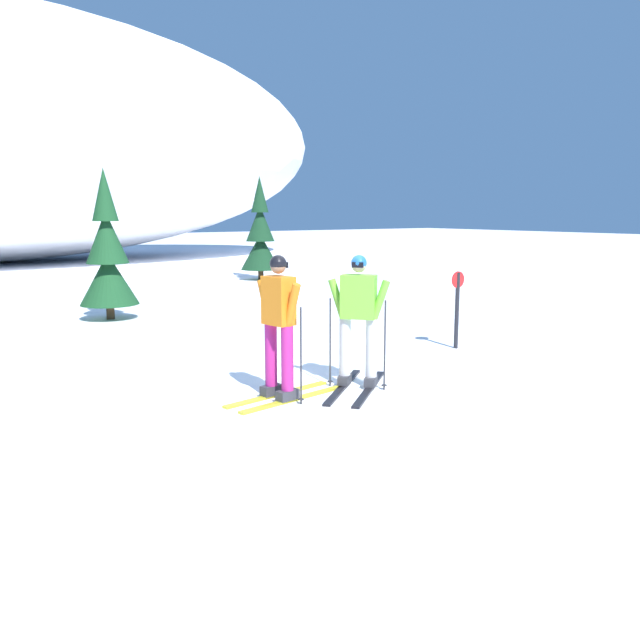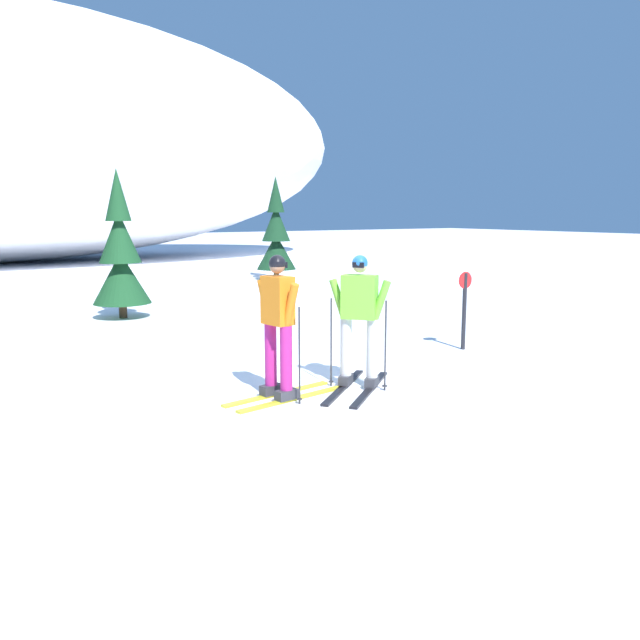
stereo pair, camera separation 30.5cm
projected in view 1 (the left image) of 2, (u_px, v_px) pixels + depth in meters
ground_plane at (318, 372)px, 9.42m from camera, size 120.00×120.00×0.00m
skier_orange_jacket at (279, 325)px, 7.90m from camera, size 1.69×0.77×1.79m
skier_lime_jacket at (358, 318)px, 8.48m from camera, size 1.65×1.49×1.75m
pine_tree_center_right at (108, 257)px, 13.83m from camera, size 1.24×1.24×3.21m
pine_tree_far_right at (260, 237)px, 22.00m from camera, size 1.34×1.34×3.47m
trail_marker_post at (457, 305)px, 10.95m from camera, size 0.28×0.07×1.31m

